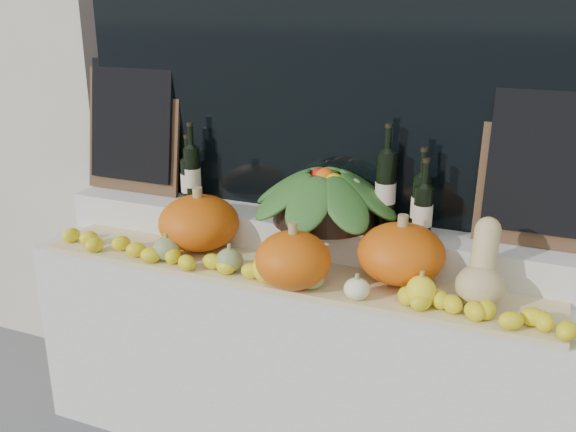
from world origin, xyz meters
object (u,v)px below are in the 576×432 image
(pumpkin_right, at_px, (401,254))
(butternut_squash, at_px, (482,273))
(produce_bowl, at_px, (325,195))
(wine_bottle_tall, at_px, (386,189))
(pumpkin_left, at_px, (199,223))

(pumpkin_right, distance_m, butternut_squash, 0.31)
(butternut_squash, distance_m, produce_bowl, 0.73)
(pumpkin_right, bearing_deg, produce_bowl, 155.31)
(produce_bowl, height_order, wine_bottle_tall, wine_bottle_tall)
(butternut_squash, distance_m, wine_bottle_tall, 0.54)
(produce_bowl, bearing_deg, pumpkin_left, -160.54)
(produce_bowl, xyz_separation_m, wine_bottle_tall, (0.24, 0.04, 0.05))
(pumpkin_left, xyz_separation_m, butternut_squash, (1.17, -0.06, 0.00))
(butternut_squash, relative_size, produce_bowl, 0.46)
(produce_bowl, bearing_deg, pumpkin_right, -24.69)
(pumpkin_left, bearing_deg, produce_bowl, 19.46)
(pumpkin_left, bearing_deg, butternut_squash, -3.16)
(pumpkin_right, height_order, wine_bottle_tall, wine_bottle_tall)
(produce_bowl, bearing_deg, butternut_squash, -19.85)
(pumpkin_left, relative_size, produce_bowl, 0.52)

